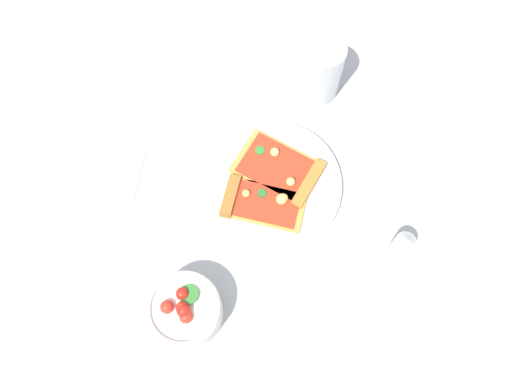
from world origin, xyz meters
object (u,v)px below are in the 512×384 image
Objects in this scene: salad_bowl at (185,310)px; paper_napkin at (105,172)px; pizza_slice_near at (259,202)px; pepper_shaker at (402,246)px; soda_glass at (321,71)px; pizza_slice_far at (283,171)px; plate at (269,183)px.

salad_bowl is 0.92× the size of paper_napkin.
pizza_slice_near is 2.37× the size of pepper_shaker.
soda_glass is 1.93× the size of pepper_shaker.
pizza_slice_far is at bearing -49.52° from pizza_slice_near.
paper_napkin is 0.54m from pepper_shaker.
salad_bowl is 0.37m from pepper_shaker.
paper_napkin is at bearing 72.02° from plate.
soda_glass is at bearing -34.90° from pizza_slice_far.
plate is 0.25m from pepper_shaker.
salad_bowl is 1.76× the size of pepper_shaker.
pizza_slice_near is at bearing -45.46° from salad_bowl.
pepper_shaker is (-0.26, -0.47, 0.03)m from paper_napkin.
pizza_slice_far is 0.24m from pepper_shaker.
soda_glass is 0.43m from paper_napkin.
pepper_shaker is at bearing -86.89° from salad_bowl.
pizza_slice_far is at bearing -65.35° from plate.
paper_napkin is at bearing 75.76° from pizza_slice_far.
salad_bowl is at bearing 133.52° from pizza_slice_far.
soda_glass is at bearing -79.31° from paper_napkin.
soda_glass is 1.01× the size of paper_napkin.
pizza_slice_near is 1.34× the size of salad_bowl.
salad_bowl reaches higher than pizza_slice_near.
soda_glass is at bearing -41.88° from salad_bowl.
paper_napkin is (0.09, 0.28, -0.01)m from plate.
pepper_shaker is (-0.13, -0.21, 0.01)m from pizza_slice_near.
pizza_slice_far is 0.32m from paper_napkin.
salad_bowl is (-0.19, 0.18, 0.03)m from plate.
pizza_slice_near reaches higher than pizza_slice_far.
pizza_slice_near is at bearing 141.08° from soda_glass.
salad_bowl reaches higher than pizza_slice_far.
plate is 0.27m from salad_bowl.
plate reaches higher than paper_napkin.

